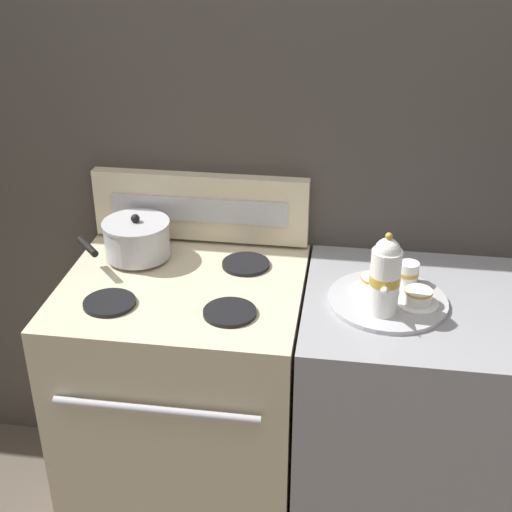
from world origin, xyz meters
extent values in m
cube|color=#423D38|center=(0.00, 0.34, 1.10)|extent=(6.00, 0.05, 2.20)
cube|color=beige|center=(-0.33, 0.00, 0.46)|extent=(0.73, 0.64, 0.93)
cylinder|color=silver|center=(-0.33, -0.34, 0.72)|extent=(0.58, 0.02, 0.02)
cylinder|color=black|center=(-0.51, 0.14, 0.93)|extent=(0.15, 0.15, 0.01)
cylinder|color=black|center=(-0.16, 0.14, 0.93)|extent=(0.15, 0.15, 0.01)
cylinder|color=black|center=(-0.51, -0.14, 0.93)|extent=(0.15, 0.15, 0.01)
cylinder|color=black|center=(-0.16, -0.14, 0.93)|extent=(0.15, 0.15, 0.01)
cube|color=beige|center=(-0.33, 0.30, 1.05)|extent=(0.71, 0.05, 0.23)
cube|color=#B7B7BC|center=(-0.33, 0.27, 1.05)|extent=(0.58, 0.01, 0.08)
cube|color=#939399|center=(0.37, 0.00, 0.46)|extent=(0.66, 0.64, 0.93)
cylinder|color=#B7B7BC|center=(-0.51, 0.14, 0.99)|extent=(0.21, 0.21, 0.11)
cylinder|color=#B7B7BC|center=(-0.51, 0.14, 1.05)|extent=(0.21, 0.21, 0.01)
sphere|color=black|center=(-0.51, 0.14, 1.07)|extent=(0.03, 0.03, 0.03)
cylinder|color=black|center=(-0.63, 0.03, 1.02)|extent=(0.10, 0.10, 0.02)
cylinder|color=#B2B2B7|center=(0.28, -0.02, 0.94)|extent=(0.34, 0.34, 0.01)
cylinder|color=white|center=(0.26, -0.09, 1.04)|extent=(0.08, 0.08, 0.19)
cylinder|color=gold|center=(0.26, -0.09, 1.05)|extent=(0.09, 0.09, 0.03)
sphere|color=white|center=(0.26, -0.09, 1.13)|extent=(0.07, 0.07, 0.07)
sphere|color=gold|center=(0.26, -0.09, 1.18)|extent=(0.02, 0.02, 0.02)
cone|color=white|center=(0.26, -0.15, 1.05)|extent=(0.03, 0.06, 0.05)
cylinder|color=white|center=(0.24, 0.02, 0.95)|extent=(0.12, 0.12, 0.01)
cylinder|color=white|center=(0.24, 0.02, 0.97)|extent=(0.08, 0.08, 0.04)
cylinder|color=gold|center=(0.24, 0.02, 0.99)|extent=(0.08, 0.08, 0.01)
cylinder|color=white|center=(0.36, -0.04, 0.95)|extent=(0.12, 0.12, 0.01)
cylinder|color=white|center=(0.36, -0.04, 0.97)|extent=(0.08, 0.08, 0.04)
cylinder|color=gold|center=(0.36, -0.04, 0.99)|extent=(0.08, 0.08, 0.01)
cylinder|color=white|center=(0.34, 0.08, 0.98)|extent=(0.06, 0.06, 0.07)
cylinder|color=gold|center=(0.34, 0.08, 0.98)|extent=(0.06, 0.06, 0.01)
camera|label=1|loc=(0.16, -1.80, 2.00)|focal=50.00mm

